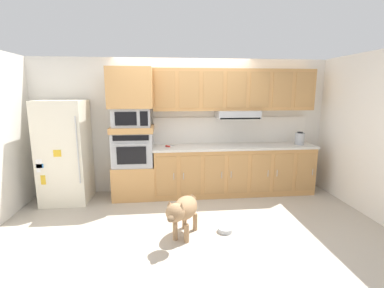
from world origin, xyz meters
name	(u,v)px	position (x,y,z in m)	size (l,w,h in m)	color
ground_plane	(189,211)	(0.00, 0.00, 0.00)	(9.60, 9.60, 0.00)	#B2A899
back_kitchen_wall	(183,126)	(0.00, 1.11, 1.25)	(6.20, 0.12, 2.50)	silver
side_panel_right	(359,132)	(2.80, 0.00, 1.25)	(0.12, 7.10, 2.50)	white
refrigerator	(65,152)	(-2.08, 0.68, 0.88)	(0.76, 0.73, 1.76)	silver
oven_base_cabinet	(135,181)	(-0.92, 0.75, 0.30)	(0.74, 0.62, 0.60)	tan
built_in_oven	(133,148)	(-0.92, 0.75, 0.90)	(0.70, 0.62, 0.60)	#A8AAAF
appliance_mid_shelf	(132,129)	(-0.92, 0.75, 1.25)	(0.74, 0.62, 0.10)	tan
microwave	(132,117)	(-0.92, 0.75, 1.46)	(0.64, 0.54, 0.32)	#A8AAAF
appliance_upper_cabinet	(131,88)	(-0.92, 0.75, 1.96)	(0.74, 0.62, 0.68)	tan
lower_cabinet_run	(234,170)	(0.92, 0.75, 0.44)	(2.95, 0.63, 0.88)	tan
countertop_slab	(234,146)	(0.92, 0.75, 0.90)	(2.99, 0.64, 0.04)	beige
backsplash_panel	(231,130)	(0.92, 1.04, 1.17)	(2.99, 0.02, 0.50)	white
upper_cabinet_with_hood	(234,91)	(0.92, 0.87, 1.90)	(2.95, 0.48, 0.88)	tan
screwdriver	(168,146)	(-0.30, 0.73, 0.93)	(0.17, 0.17, 0.03)	red
electric_kettle	(300,139)	(2.16, 0.70, 1.03)	(0.17, 0.17, 0.24)	#A8AAAF
dog	(183,210)	(-0.14, -0.79, 0.39)	(0.50, 0.85, 0.61)	#997551
dog_food_bowl	(225,230)	(0.44, -0.70, 0.03)	(0.20, 0.20, 0.06)	#B2B7BC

